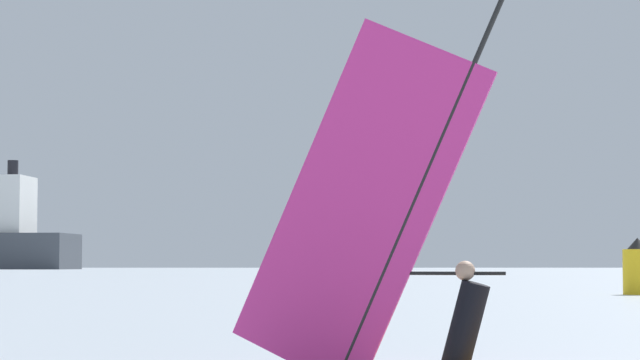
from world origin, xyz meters
The scene contains 2 objects.
windsurfer centered at (-4.19, 2.09, 1.14)m, with size 4.10×2.09×4.44m.
channel_buoy centered at (11.87, 45.11, 1.11)m, with size 1.29×1.29×2.45m.
Camera 1 is at (-6.52, -13.11, 1.23)m, focal length 77.48 mm.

